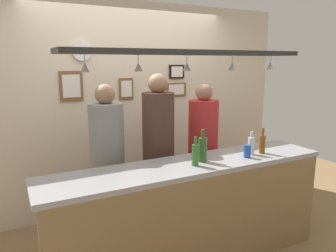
{
  "coord_description": "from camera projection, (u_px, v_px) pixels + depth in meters",
  "views": [
    {
      "loc": [
        -1.43,
        -2.68,
        1.88
      ],
      "look_at": [
        0.0,
        0.1,
        1.24
      ],
      "focal_mm": 33.99,
      "sensor_mm": 36.0,
      "label": 1
    }
  ],
  "objects": [
    {
      "name": "hanging_wineglass_center",
      "position": [
        232.0,
        66.0,
        2.9
      ],
      "size": [
        0.07,
        0.07,
        0.13
      ],
      "color": "silver",
      "rests_on": "overhead_glass_rack"
    },
    {
      "name": "picture_frame_caricature",
      "position": [
        71.0,
        86.0,
        3.62
      ],
      "size": [
        0.26,
        0.02,
        0.34
      ],
      "color": "brown",
      "rests_on": "back_wall"
    },
    {
      "name": "bottle_beer_amber_tall",
      "position": [
        262.0,
        143.0,
        3.15
      ],
      "size": [
        0.06,
        0.06,
        0.26
      ],
      "color": "brown",
      "rests_on": "bar_counter"
    },
    {
      "name": "picture_frame_crest",
      "position": [
        126.0,
        89.0,
        3.93
      ],
      "size": [
        0.18,
        0.02,
        0.26
      ],
      "color": "brown",
      "rests_on": "back_wall"
    },
    {
      "name": "bottle_soda_clear",
      "position": [
        251.0,
        145.0,
        3.11
      ],
      "size": [
        0.06,
        0.06,
        0.23
      ],
      "color": "silver",
      "rests_on": "bar_counter"
    },
    {
      "name": "overhead_glass_rack",
      "position": [
        189.0,
        52.0,
        2.7
      ],
      "size": [
        2.2,
        0.36,
        0.04
      ],
      "primitive_type": "cube",
      "color": "black"
    },
    {
      "name": "back_wall",
      "position": [
        132.0,
        107.0,
        4.05
      ],
      "size": [
        4.4,
        0.06,
        2.6
      ],
      "primitive_type": "cube",
      "color": "beige",
      "rests_on": "ground_plane"
    },
    {
      "name": "bar_counter",
      "position": [
        199.0,
        202.0,
        2.79
      ],
      "size": [
        2.7,
        0.55,
        0.98
      ],
      "color": "#99999E",
      "rests_on": "ground_plane"
    },
    {
      "name": "hanging_wineglass_center_right",
      "position": [
        270.0,
        65.0,
        3.08
      ],
      "size": [
        0.07,
        0.07,
        0.13
      ],
      "color": "silver",
      "rests_on": "overhead_glass_rack"
    },
    {
      "name": "picture_frame_upper_small",
      "position": [
        177.0,
        72.0,
        4.21
      ],
      "size": [
        0.22,
        0.02,
        0.18
      ],
      "color": "black",
      "rests_on": "back_wall"
    },
    {
      "name": "drink_can",
      "position": [
        247.0,
        151.0,
        3.02
      ],
      "size": [
        0.07,
        0.07,
        0.12
      ],
      "primitive_type": "cylinder",
      "color": "#1E4CB2",
      "rests_on": "bar_counter"
    },
    {
      "name": "bottle_beer_green_import",
      "position": [
        196.0,
        154.0,
        2.78
      ],
      "size": [
        0.06,
        0.06,
        0.26
      ],
      "color": "#336B2D",
      "rests_on": "bar_counter"
    },
    {
      "name": "hanging_wineglass_left",
      "position": [
        138.0,
        66.0,
        2.55
      ],
      "size": [
        0.07,
        0.07,
        0.13
      ],
      "color": "silver",
      "rests_on": "overhead_glass_rack"
    },
    {
      "name": "person_middle_brown_shirt",
      "position": [
        158.0,
        139.0,
        3.38
      ],
      "size": [
        0.34,
        0.34,
        1.76
      ],
      "color": "#2D334C",
      "rests_on": "ground_plane"
    },
    {
      "name": "picture_frame_lower_pair",
      "position": [
        176.0,
        90.0,
        4.25
      ],
      "size": [
        0.3,
        0.02,
        0.18
      ],
      "color": "brown",
      "rests_on": "back_wall"
    },
    {
      "name": "person_left_grey_shirt",
      "position": [
        107.0,
        151.0,
        3.14
      ],
      "size": [
        0.34,
        0.34,
        1.67
      ],
      "color": "#2D334C",
      "rests_on": "ground_plane"
    },
    {
      "name": "hanging_wineglass_center_left",
      "position": [
        187.0,
        66.0,
        2.74
      ],
      "size": [
        0.07,
        0.07,
        0.13
      ],
      "color": "silver",
      "rests_on": "overhead_glass_rack"
    },
    {
      "name": "person_right_red_shirt",
      "position": [
        203.0,
        141.0,
        3.66
      ],
      "size": [
        0.34,
        0.34,
        1.63
      ],
      "color": "#2D334C",
      "rests_on": "ground_plane"
    },
    {
      "name": "ground_plane",
      "position": [
        172.0,
        242.0,
        3.36
      ],
      "size": [
        8.0,
        8.0,
        0.0
      ],
      "primitive_type": "plane",
      "color": "olive"
    },
    {
      "name": "hanging_wineglass_far_left",
      "position": [
        85.0,
        67.0,
        2.35
      ],
      "size": [
        0.07,
        0.07,
        0.13
      ],
      "color": "silver",
      "rests_on": "overhead_glass_rack"
    },
    {
      "name": "wall_clock",
      "position": [
        82.0,
        51.0,
        3.6
      ],
      "size": [
        0.22,
        0.03,
        0.22
      ],
      "primitive_type": "cylinder",
      "rotation": [
        1.57,
        0.0,
        0.0
      ],
      "color": "white",
      "rests_on": "back_wall"
    },
    {
      "name": "bottle_champagne_green",
      "position": [
        203.0,
        149.0,
        2.88
      ],
      "size": [
        0.08,
        0.08,
        0.3
      ],
      "color": "#2D5623",
      "rests_on": "bar_counter"
    }
  ]
}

